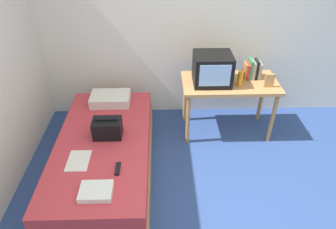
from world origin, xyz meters
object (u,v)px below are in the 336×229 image
picture_frame (269,81)px  folded_towel (96,191)px  book_row (252,70)px  handbag (107,128)px  remote_dark (118,169)px  desk (229,88)px  pillow (110,99)px  magazine (79,161)px  water_bottle (240,78)px  bed (105,157)px  tv (212,69)px

picture_frame → folded_towel: size_ratio=0.60×
book_row → handbag: (-1.69, -0.76, -0.28)m
remote_dark → folded_towel: folded_towel is taller
desk → book_row: size_ratio=4.82×
pillow → desk: bearing=0.3°
pillow → folded_towel: (0.06, -1.44, -0.03)m
handbag → magazine: bearing=-121.8°
pillow → magazine: size_ratio=1.65×
water_bottle → pillow: 1.59m
desk → picture_frame: (0.42, -0.14, 0.18)m
pillow → handbag: 0.66m
picture_frame → pillow: (-1.89, 0.13, -0.30)m
bed → water_bottle: bearing=22.5°
book_row → remote_dark: (-1.54, -1.27, -0.37)m
tv → book_row: 0.53m
tv → folded_towel: (-1.18, -1.44, -0.43)m
desk → folded_towel: desk is taller
water_bottle → handbag: (-1.50, -0.57, -0.26)m
book_row → picture_frame: (0.14, -0.24, -0.02)m
book_row → remote_dark: size_ratio=1.54×
handbag → folded_towel: 0.79m
water_bottle → book_row: bearing=45.7°
picture_frame → handbag: bearing=-164.2°
bed → handbag: bearing=55.4°
handbag → folded_towel: size_ratio=1.07×
book_row → magazine: 2.28m
book_row → pillow: (-1.75, -0.11, -0.32)m
book_row → pillow: 1.78m
desk → folded_towel: 2.03m
water_bottle → tv: bearing=165.9°
desk → pillow: desk is taller
magazine → folded_towel: 0.47m
bed → handbag: handbag is taller
tv → picture_frame: size_ratio=2.60×
magazine → remote_dark: 0.41m
tv → handbag: bearing=-151.2°
folded_towel → water_bottle: bearing=42.1°
desk → book_row: bearing=19.9°
folded_towel → picture_frame: bearing=35.5°
water_bottle → book_row: 0.27m
picture_frame → desk: bearing=161.1°
tv → book_row: (0.51, 0.11, -0.07)m
magazine → folded_towel: (0.24, -0.40, 0.02)m
bed → book_row: bearing=25.7°
handbag → tv: bearing=28.8°
desk → book_row: (0.28, 0.10, 0.20)m
tv → magazine: size_ratio=1.52×
bed → water_bottle: water_bottle is taller
tv → remote_dark: bearing=-131.5°
pillow → magazine: pillow is taller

